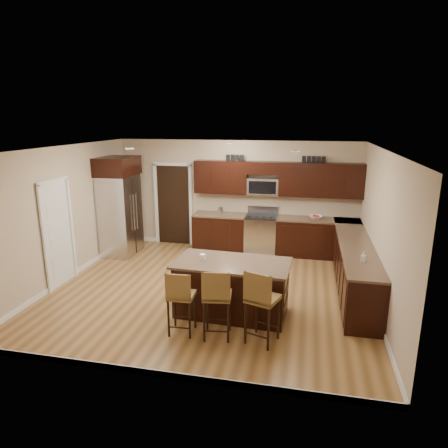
% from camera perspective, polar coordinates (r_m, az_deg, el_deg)
% --- Properties ---
extents(floor, '(6.00, 6.00, 0.00)m').
position_cam_1_polar(floor, '(7.82, -1.98, -9.40)').
color(floor, olive).
rests_on(floor, ground).
extents(ceiling, '(6.00, 6.00, 0.00)m').
position_cam_1_polar(ceiling, '(7.15, -2.17, 10.74)').
color(ceiling, silver).
rests_on(ceiling, wall_back).
extents(wall_back, '(6.00, 0.00, 6.00)m').
position_cam_1_polar(wall_back, '(9.99, 1.76, 4.13)').
color(wall_back, tan).
rests_on(wall_back, floor).
extents(wall_left, '(0.00, 5.50, 5.50)m').
position_cam_1_polar(wall_left, '(8.59, -21.88, 1.25)').
color(wall_left, tan).
rests_on(wall_left, floor).
extents(wall_right, '(0.00, 5.50, 5.50)m').
position_cam_1_polar(wall_right, '(7.27, 21.53, -1.06)').
color(wall_right, tan).
rests_on(wall_right, floor).
extents(base_cabinets, '(4.02, 3.96, 0.92)m').
position_cam_1_polar(base_cabinets, '(8.80, 12.45, -3.71)').
color(base_cabinets, black).
rests_on(base_cabinets, floor).
extents(upper_cabinets, '(4.00, 0.33, 0.80)m').
position_cam_1_polar(upper_cabinets, '(9.62, 7.77, 6.54)').
color(upper_cabinets, black).
rests_on(upper_cabinets, wall_back).
extents(range, '(0.76, 0.64, 1.11)m').
position_cam_1_polar(range, '(9.82, 5.32, -1.41)').
color(range, silver).
rests_on(range, floor).
extents(microwave, '(0.76, 0.31, 0.40)m').
position_cam_1_polar(microwave, '(9.71, 5.59, 5.36)').
color(microwave, silver).
rests_on(microwave, upper_cabinets).
extents(doorway, '(0.85, 0.03, 2.06)m').
position_cam_1_polar(doorway, '(10.46, -7.20, 2.71)').
color(doorway, black).
rests_on(doorway, floor).
extents(pantry_door, '(0.03, 0.80, 2.04)m').
position_cam_1_polar(pantry_door, '(8.42, -22.67, -1.41)').
color(pantry_door, white).
rests_on(pantry_door, floor).
extents(letter_decor, '(2.20, 0.03, 0.15)m').
position_cam_1_polar(letter_decor, '(9.58, 7.00, 9.27)').
color(letter_decor, black).
rests_on(letter_decor, upper_cabinets).
extents(island, '(1.95, 1.10, 0.92)m').
position_cam_1_polar(island, '(6.79, 1.12, -9.33)').
color(island, black).
rests_on(island, floor).
extents(stool_left, '(0.40, 0.40, 1.03)m').
position_cam_1_polar(stool_left, '(6.11, -6.26, -10.14)').
color(stool_left, olive).
rests_on(stool_left, floor).
extents(stool_mid, '(0.46, 0.46, 1.11)m').
position_cam_1_polar(stool_mid, '(5.95, -1.04, -10.27)').
color(stool_mid, olive).
rests_on(stool_mid, floor).
extents(stool_right, '(0.54, 0.54, 1.14)m').
position_cam_1_polar(stool_right, '(5.84, 5.28, -10.60)').
color(stool_right, olive).
rests_on(stool_right, floor).
extents(refrigerator, '(0.79, 1.02, 2.35)m').
position_cam_1_polar(refrigerator, '(9.82, -14.67, 2.56)').
color(refrigerator, silver).
rests_on(refrigerator, floor).
extents(floor_mat, '(1.17, 0.95, 0.01)m').
position_cam_1_polar(floor_mat, '(9.35, 5.23, -5.24)').
color(floor_mat, brown).
rests_on(floor_mat, floor).
extents(fruit_bowl, '(0.35, 0.35, 0.08)m').
position_cam_1_polar(fruit_bowl, '(9.63, 12.93, 0.96)').
color(fruit_bowl, silver).
rests_on(fruit_bowl, base_cabinets).
extents(soap_bottle, '(0.09, 0.10, 0.17)m').
position_cam_1_polar(soap_bottle, '(6.98, 19.29, -4.47)').
color(soap_bottle, '#B2B2B2').
rests_on(soap_bottle, base_cabinets).
extents(canister_tall, '(0.12, 0.12, 0.18)m').
position_cam_1_polar(canister_tall, '(9.84, -0.51, 1.94)').
color(canister_tall, silver).
rests_on(canister_tall, base_cabinets).
extents(canister_short, '(0.11, 0.11, 0.16)m').
position_cam_1_polar(canister_short, '(9.84, -0.46, 1.89)').
color(canister_short, silver).
rests_on(canister_short, base_cabinets).
extents(island_jar, '(0.10, 0.10, 0.10)m').
position_cam_1_polar(island_jar, '(6.70, -3.07, -4.74)').
color(island_jar, white).
rests_on(island_jar, island).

